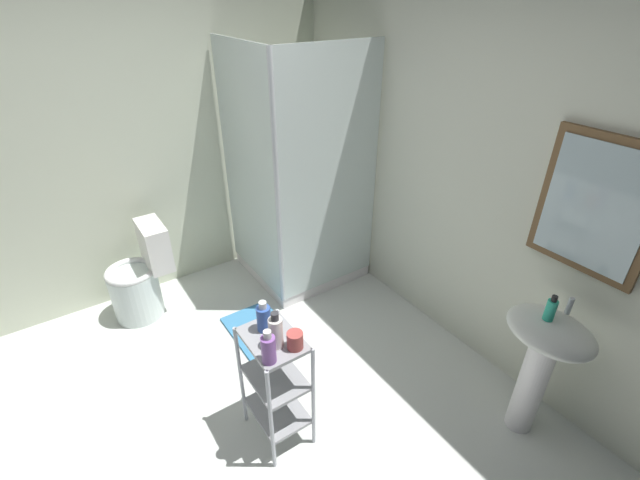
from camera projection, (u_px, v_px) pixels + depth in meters
ground_plane at (228, 445)px, 2.51m from camera, size 4.20×4.20×0.02m
wall_back at (476, 176)px, 2.75m from camera, size 4.20×0.14×2.50m
wall_left at (108, 150)px, 3.19m from camera, size 0.10×4.20×2.50m
shower_stall at (296, 231)px, 3.74m from camera, size 0.92×0.92×2.00m
pedestal_sink at (542, 354)px, 2.33m from camera, size 0.46×0.37×0.81m
sink_faucet at (570, 306)px, 2.25m from camera, size 0.03×0.03×0.10m
toilet at (140, 280)px, 3.37m from camera, size 0.37×0.49×0.76m
storage_cart at (276, 379)px, 2.37m from camera, size 0.38×0.28×0.74m
hand_soap_bottle at (551, 309)px, 2.20m from camera, size 0.05×0.05×0.15m
shampoo_bottle_blue at (264, 318)px, 2.23m from camera, size 0.07×0.07×0.18m
conditioner_bottle_purple at (269, 348)px, 2.04m from camera, size 0.07×0.07×0.19m
lotion_bottle_white at (276, 332)px, 2.12m from camera, size 0.07×0.07×0.21m
rinse_cup at (295, 340)px, 2.13m from camera, size 0.08×0.08×0.09m
bath_mat at (260, 331)px, 3.31m from camera, size 0.60×0.40×0.02m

